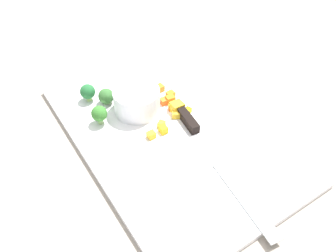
# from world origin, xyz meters

# --- Properties ---
(ground_plane) EXTENTS (4.00, 4.00, 0.00)m
(ground_plane) POSITION_xyz_m (0.00, 0.00, 0.00)
(ground_plane) COLOR #9E9185
(cutting_board) EXTENTS (0.51, 0.32, 0.01)m
(cutting_board) POSITION_xyz_m (0.00, 0.00, 0.01)
(cutting_board) COLOR white
(cutting_board) RESTS_ON ground_plane
(prep_bowl) EXTENTS (0.09, 0.09, 0.05)m
(prep_bowl) POSITION_xyz_m (-0.08, -0.02, 0.04)
(prep_bowl) COLOR white
(prep_bowl) RESTS_ON cutting_board
(chef_knife) EXTENTS (0.30, 0.06, 0.02)m
(chef_knife) POSITION_xyz_m (0.07, 0.03, 0.02)
(chef_knife) COLOR silver
(chef_knife) RESTS_ON cutting_board
(carrot_dice_0) EXTENTS (0.01, 0.01, 0.01)m
(carrot_dice_0) POSITION_xyz_m (-0.11, 0.04, 0.02)
(carrot_dice_0) COLOR orange
(carrot_dice_0) RESTS_ON cutting_board
(carrot_dice_1) EXTENTS (0.02, 0.02, 0.02)m
(carrot_dice_1) POSITION_xyz_m (-0.12, 0.03, 0.02)
(carrot_dice_1) COLOR orange
(carrot_dice_1) RESTS_ON cutting_board
(carrot_dice_2) EXTENTS (0.02, 0.02, 0.02)m
(carrot_dice_2) POSITION_xyz_m (-0.07, 0.05, 0.02)
(carrot_dice_2) COLOR orange
(carrot_dice_2) RESTS_ON cutting_board
(carrot_dice_3) EXTENTS (0.02, 0.02, 0.02)m
(carrot_dice_3) POSITION_xyz_m (-0.13, 0.04, 0.02)
(carrot_dice_3) COLOR orange
(carrot_dice_3) RESTS_ON cutting_board
(carrot_dice_4) EXTENTS (0.01, 0.02, 0.01)m
(carrot_dice_4) POSITION_xyz_m (-0.05, 0.04, 0.02)
(carrot_dice_4) COLOR orange
(carrot_dice_4) RESTS_ON cutting_board
(carrot_dice_5) EXTENTS (0.02, 0.02, 0.01)m
(carrot_dice_5) POSITION_xyz_m (-0.15, 0.02, 0.02)
(carrot_dice_5) COLOR orange
(carrot_dice_5) RESTS_ON cutting_board
(carrot_dice_6) EXTENTS (0.02, 0.02, 0.01)m
(carrot_dice_6) POSITION_xyz_m (-0.11, 0.05, 0.02)
(carrot_dice_6) COLOR orange
(carrot_dice_6) RESTS_ON cutting_board
(carrot_dice_7) EXTENTS (0.02, 0.02, 0.01)m
(carrot_dice_7) POSITION_xyz_m (-0.08, 0.06, 0.02)
(carrot_dice_7) COLOR orange
(carrot_dice_7) RESTS_ON cutting_board
(carrot_dice_8) EXTENTS (0.02, 0.02, 0.01)m
(carrot_dice_8) POSITION_xyz_m (-0.13, 0.02, 0.02)
(carrot_dice_8) COLOR orange
(carrot_dice_8) RESTS_ON cutting_board
(carrot_dice_9) EXTENTS (0.02, 0.02, 0.01)m
(carrot_dice_9) POSITION_xyz_m (-0.07, 0.04, 0.02)
(carrot_dice_9) COLOR orange
(carrot_dice_9) RESTS_ON cutting_board
(pepper_dice_0) EXTENTS (0.02, 0.01, 0.01)m
(pepper_dice_0) POSITION_xyz_m (0.00, -0.01, 0.02)
(pepper_dice_0) COLOR yellow
(pepper_dice_0) RESTS_ON cutting_board
(pepper_dice_1) EXTENTS (0.02, 0.02, 0.02)m
(pepper_dice_1) POSITION_xyz_m (-0.03, 0.04, 0.02)
(pepper_dice_1) COLOR yellow
(pepper_dice_1) RESTS_ON cutting_board
(pepper_dice_2) EXTENTS (0.02, 0.02, 0.01)m
(pepper_dice_2) POSITION_xyz_m (-0.02, 0.03, 0.02)
(pepper_dice_2) COLOR yellow
(pepper_dice_2) RESTS_ON cutting_board
(pepper_dice_3) EXTENTS (0.02, 0.02, 0.01)m
(pepper_dice_3) POSITION_xyz_m (-0.02, 0.05, 0.02)
(pepper_dice_3) COLOR yellow
(pepper_dice_3) RESTS_ON cutting_board
(pepper_dice_4) EXTENTS (0.02, 0.02, 0.01)m
(pepper_dice_4) POSITION_xyz_m (-0.02, 0.06, 0.02)
(pepper_dice_4) COLOR yellow
(pepper_dice_4) RESTS_ON cutting_board
(pepper_dice_5) EXTENTS (0.01, 0.01, 0.01)m
(pepper_dice_5) POSITION_xyz_m (0.00, -0.04, 0.02)
(pepper_dice_5) COLOR yellow
(pepper_dice_5) RESTS_ON cutting_board
(pepper_dice_6) EXTENTS (0.02, 0.02, 0.01)m
(pepper_dice_6) POSITION_xyz_m (-0.01, -0.01, 0.02)
(pepper_dice_6) COLOR yellow
(pepper_dice_6) RESTS_ON cutting_board
(broccoli_floret_0) EXTENTS (0.03, 0.03, 0.04)m
(broccoli_floret_0) POSITION_xyz_m (-0.09, -0.10, 0.03)
(broccoli_floret_0) COLOR #8DB76C
(broccoli_floret_0) RESTS_ON cutting_board
(broccoli_floret_1) EXTENTS (0.03, 0.03, 0.03)m
(broccoli_floret_1) POSITION_xyz_m (-0.14, -0.06, 0.03)
(broccoli_floret_1) COLOR #87BA66
(broccoli_floret_1) RESTS_ON cutting_board
(broccoli_floret_2) EXTENTS (0.03, 0.03, 0.04)m
(broccoli_floret_2) POSITION_xyz_m (-0.16, -0.09, 0.03)
(broccoli_floret_2) COLOR #97C163
(broccoli_floret_2) RESTS_ON cutting_board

